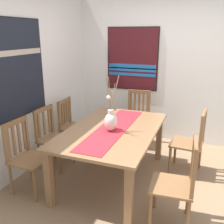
% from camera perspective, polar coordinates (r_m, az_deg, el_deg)
% --- Properties ---
extents(ground_plane, '(6.40, 6.40, 0.03)m').
position_cam_1_polar(ground_plane, '(3.38, 8.53, -17.76)').
color(ground_plane, '#8E7051').
extents(wall_back, '(6.40, 0.12, 2.70)m').
position_cam_1_polar(wall_back, '(3.66, -20.33, 7.35)').
color(wall_back, silver).
rests_on(wall_back, ground_plane).
extents(wall_side, '(0.12, 6.40, 2.70)m').
position_cam_1_polar(wall_side, '(4.65, 14.37, 9.78)').
color(wall_side, silver).
rests_on(wall_side, ground_plane).
extents(dining_table, '(1.75, 1.10, 0.74)m').
position_cam_1_polar(dining_table, '(3.32, 0.21, -5.25)').
color(dining_table, '#8E6642').
rests_on(dining_table, ground_plane).
extents(table_runner, '(1.61, 0.36, 0.01)m').
position_cam_1_polar(table_runner, '(3.29, 0.21, -3.67)').
color(table_runner, '#B7232D').
rests_on(table_runner, dining_table).
extents(centerpiece_vase, '(0.22, 0.16, 0.70)m').
position_cam_1_polar(centerpiece_vase, '(3.17, -0.28, -1.94)').
color(centerpiece_vase, silver).
rests_on(centerpiece_vase, dining_table).
extents(chair_0, '(0.43, 0.43, 0.92)m').
position_cam_1_polar(chair_0, '(3.34, -18.57, -9.21)').
color(chair_0, brown).
rests_on(chair_0, ground_plane).
extents(chair_1, '(0.44, 0.44, 0.95)m').
position_cam_1_polar(chair_1, '(4.52, 5.68, -1.14)').
color(chair_1, brown).
rests_on(chair_1, ground_plane).
extents(chair_2, '(0.45, 0.45, 0.92)m').
position_cam_1_polar(chair_2, '(3.72, 17.26, -6.38)').
color(chair_2, brown).
rests_on(chair_2, ground_plane).
extents(chair_3, '(0.45, 0.45, 0.95)m').
position_cam_1_polar(chair_3, '(2.73, 14.69, -14.83)').
color(chair_3, brown).
rests_on(chair_3, ground_plane).
extents(chair_4, '(0.44, 0.44, 0.89)m').
position_cam_1_polar(chair_4, '(4.25, -8.88, -2.78)').
color(chair_4, brown).
rests_on(chair_4, ground_plane).
extents(chair_5, '(0.45, 0.45, 0.90)m').
position_cam_1_polar(chair_5, '(3.83, -13.14, -5.49)').
color(chair_5, brown).
rests_on(chair_5, ground_plane).
extents(painting_on_back_wall, '(0.99, 0.05, 1.27)m').
position_cam_1_polar(painting_on_back_wall, '(3.56, -20.25, 9.08)').
color(painting_on_back_wall, black).
extents(painting_on_side_wall, '(0.05, 0.95, 1.12)m').
position_cam_1_polar(painting_on_side_wall, '(4.73, 4.57, 11.72)').
color(painting_on_side_wall, black).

